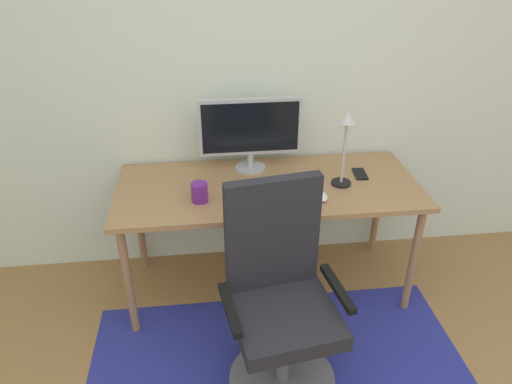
# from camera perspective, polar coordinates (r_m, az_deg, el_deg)

# --- Properties ---
(wall_back) EXTENTS (6.00, 0.10, 2.60)m
(wall_back) POSITION_cam_1_polar(r_m,az_deg,el_deg) (2.84, 0.57, 15.42)
(wall_back) COLOR silver
(wall_back) RESTS_ON ground
(area_rug) EXTENTS (1.94, 1.05, 0.01)m
(area_rug) POSITION_cam_1_polar(r_m,az_deg,el_deg) (2.60, 2.74, -20.34)
(area_rug) COLOR navy
(area_rug) RESTS_ON ground
(desk) EXTENTS (1.69, 0.71, 0.72)m
(desk) POSITION_cam_1_polar(r_m,az_deg,el_deg) (2.68, 1.50, -0.27)
(desk) COLOR #A67A4D
(desk) RESTS_ON ground
(monitor) EXTENTS (0.59, 0.18, 0.43)m
(monitor) POSITION_cam_1_polar(r_m,az_deg,el_deg) (2.73, -0.70, 7.58)
(monitor) COLOR #B2B2B7
(monitor) RESTS_ON desk
(keyboard) EXTENTS (0.43, 0.13, 0.02)m
(keyboard) POSITION_cam_1_polar(r_m,az_deg,el_deg) (2.47, 1.03, -1.19)
(keyboard) COLOR white
(keyboard) RESTS_ON desk
(computer_mouse) EXTENTS (0.06, 0.10, 0.03)m
(computer_mouse) POSITION_cam_1_polar(r_m,az_deg,el_deg) (2.53, 7.90, -0.52)
(computer_mouse) COLOR white
(computer_mouse) RESTS_ON desk
(coffee_cup) EXTENTS (0.09, 0.09, 0.10)m
(coffee_cup) POSITION_cam_1_polar(r_m,az_deg,el_deg) (2.49, -6.82, -0.03)
(coffee_cup) COLOR #682189
(coffee_cup) RESTS_ON desk
(cell_phone) EXTENTS (0.08, 0.14, 0.01)m
(cell_phone) POSITION_cam_1_polar(r_m,az_deg,el_deg) (2.82, 12.43, 2.15)
(cell_phone) COLOR black
(cell_phone) RESTS_ON desk
(desk_lamp) EXTENTS (0.11, 0.11, 0.43)m
(desk_lamp) POSITION_cam_1_polar(r_m,az_deg,el_deg) (2.57, 10.77, 6.80)
(desk_lamp) COLOR black
(desk_lamp) RESTS_ON desk
(office_chair) EXTENTS (0.58, 0.52, 1.05)m
(office_chair) POSITION_cam_1_polar(r_m,az_deg,el_deg) (2.27, 2.91, -14.22)
(office_chair) COLOR slate
(office_chair) RESTS_ON ground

